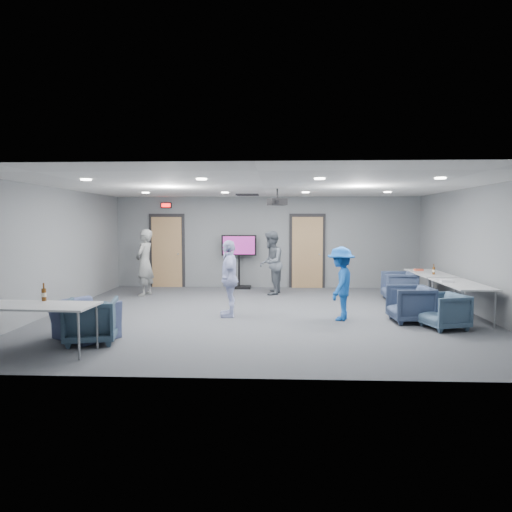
{
  "coord_description": "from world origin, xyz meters",
  "views": [
    {
      "loc": [
        0.27,
        -9.58,
        1.97
      ],
      "look_at": [
        -0.17,
        0.55,
        1.2
      ],
      "focal_mm": 32.0,
      "sensor_mm": 36.0,
      "label": 1
    }
  ],
  "objects_px": {
    "bottle_front": "(44,294)",
    "chair_right_a": "(399,286)",
    "bottle_right": "(434,271)",
    "tv_stand": "(239,258)",
    "table_right_a": "(430,275)",
    "projector": "(277,202)",
    "person_c": "(229,278)",
    "chair_right_c": "(444,311)",
    "chair_front_a": "(91,321)",
    "person_a": "(145,263)",
    "table_front_left": "(34,308)",
    "chair_right_b": "(410,304)",
    "person_d": "(341,283)",
    "chair_front_b": "(84,320)",
    "table_right_b": "(462,286)",
    "person_b": "(271,263)"
  },
  "relations": [
    {
      "from": "projector",
      "to": "person_c",
      "type": "bearing_deg",
      "value": -162.02
    },
    {
      "from": "chair_right_a",
      "to": "chair_front_b",
      "type": "height_order",
      "value": "chair_right_a"
    },
    {
      "from": "chair_right_c",
      "to": "table_right_b",
      "type": "relative_size",
      "value": 0.4
    },
    {
      "from": "table_right_a",
      "to": "table_front_left",
      "type": "distance_m",
      "value": 8.64
    },
    {
      "from": "person_d",
      "to": "chair_front_a",
      "type": "relative_size",
      "value": 1.84
    },
    {
      "from": "person_b",
      "to": "person_d",
      "type": "height_order",
      "value": "person_b"
    },
    {
      "from": "person_c",
      "to": "chair_right_c",
      "type": "distance_m",
      "value": 4.18
    },
    {
      "from": "tv_stand",
      "to": "projector",
      "type": "bearing_deg",
      "value": -70.73
    },
    {
      "from": "person_c",
      "to": "table_right_a",
      "type": "relative_size",
      "value": 0.88
    },
    {
      "from": "tv_stand",
      "to": "projector",
      "type": "height_order",
      "value": "projector"
    },
    {
      "from": "tv_stand",
      "to": "person_a",
      "type": "bearing_deg",
      "value": -148.94
    },
    {
      "from": "chair_right_c",
      "to": "tv_stand",
      "type": "height_order",
      "value": "tv_stand"
    },
    {
      "from": "tv_stand",
      "to": "bottle_front",
      "type": "bearing_deg",
      "value": -111.56
    },
    {
      "from": "bottle_right",
      "to": "tv_stand",
      "type": "distance_m",
      "value": 5.41
    },
    {
      "from": "person_d",
      "to": "bottle_right",
      "type": "height_order",
      "value": "person_d"
    },
    {
      "from": "chair_right_c",
      "to": "table_front_left",
      "type": "bearing_deg",
      "value": -91.11
    },
    {
      "from": "person_d",
      "to": "table_right_a",
      "type": "height_order",
      "value": "person_d"
    },
    {
      "from": "tv_stand",
      "to": "person_d",
      "type": "bearing_deg",
      "value": -60.65
    },
    {
      "from": "bottle_front",
      "to": "chair_right_a",
      "type": "bearing_deg",
      "value": 34.19
    },
    {
      "from": "person_c",
      "to": "table_right_b",
      "type": "relative_size",
      "value": 0.89
    },
    {
      "from": "person_d",
      "to": "chair_right_c",
      "type": "distance_m",
      "value": 1.95
    },
    {
      "from": "tv_stand",
      "to": "bottle_right",
      "type": "bearing_deg",
      "value": -27.87
    },
    {
      "from": "chair_right_c",
      "to": "chair_front_b",
      "type": "distance_m",
      "value": 6.38
    },
    {
      "from": "chair_front_a",
      "to": "person_a",
      "type": "bearing_deg",
      "value": -97.31
    },
    {
      "from": "chair_right_c",
      "to": "chair_right_b",
      "type": "bearing_deg",
      "value": -156.47
    },
    {
      "from": "person_d",
      "to": "table_right_b",
      "type": "distance_m",
      "value": 2.44
    },
    {
      "from": "person_a",
      "to": "table_front_left",
      "type": "distance_m",
      "value": 5.31
    },
    {
      "from": "table_front_left",
      "to": "tv_stand",
      "type": "distance_m",
      "value": 7.21
    },
    {
      "from": "person_a",
      "to": "projector",
      "type": "xyz_separation_m",
      "value": [
        3.5,
        -1.73,
        1.52
      ]
    },
    {
      "from": "table_right_a",
      "to": "projector",
      "type": "xyz_separation_m",
      "value": [
        -3.7,
        -1.0,
        1.72
      ]
    },
    {
      "from": "person_c",
      "to": "bottle_front",
      "type": "xyz_separation_m",
      "value": [
        -2.66,
        -2.44,
        0.04
      ]
    },
    {
      "from": "bottle_front",
      "to": "table_right_a",
      "type": "bearing_deg",
      "value": 30.04
    },
    {
      "from": "bottle_front",
      "to": "chair_right_b",
      "type": "bearing_deg",
      "value": 18.07
    },
    {
      "from": "person_d",
      "to": "chair_right_a",
      "type": "distance_m",
      "value": 2.98
    },
    {
      "from": "chair_right_b",
      "to": "tv_stand",
      "type": "relative_size",
      "value": 0.5
    },
    {
      "from": "chair_front_a",
      "to": "table_right_b",
      "type": "relative_size",
      "value": 0.45
    },
    {
      "from": "person_c",
      "to": "chair_right_b",
      "type": "distance_m",
      "value": 3.64
    },
    {
      "from": "chair_front_b",
      "to": "person_a",
      "type": "bearing_deg",
      "value": -53.25
    },
    {
      "from": "tv_stand",
      "to": "chair_right_b",
      "type": "bearing_deg",
      "value": -49.74
    },
    {
      "from": "person_b",
      "to": "table_right_b",
      "type": "height_order",
      "value": "person_b"
    },
    {
      "from": "chair_right_a",
      "to": "bottle_front",
      "type": "bearing_deg",
      "value": -53.87
    },
    {
      "from": "table_front_left",
      "to": "chair_right_b",
      "type": "bearing_deg",
      "value": 23.44
    },
    {
      "from": "projector",
      "to": "person_d",
      "type": "bearing_deg",
      "value": -61.07
    },
    {
      "from": "person_a",
      "to": "person_b",
      "type": "distance_m",
      "value": 3.36
    },
    {
      "from": "person_a",
      "to": "chair_right_a",
      "type": "relative_size",
      "value": 2.23
    },
    {
      "from": "chair_front_a",
      "to": "bottle_right",
      "type": "relative_size",
      "value": 3.26
    },
    {
      "from": "chair_front_b",
      "to": "table_right_a",
      "type": "distance_m",
      "value": 7.9
    },
    {
      "from": "chair_right_c",
      "to": "bottle_front",
      "type": "distance_m",
      "value": 6.89
    },
    {
      "from": "chair_right_b",
      "to": "chair_right_c",
      "type": "relative_size",
      "value": 1.09
    },
    {
      "from": "table_front_left",
      "to": "tv_stand",
      "type": "xyz_separation_m",
      "value": [
        2.52,
        6.75,
        0.21
      ]
    }
  ]
}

